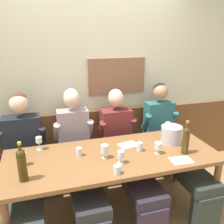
{
  "coord_description": "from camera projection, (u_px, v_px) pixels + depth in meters",
  "views": [
    {
      "loc": [
        -0.65,
        -2.03,
        1.95
      ],
      "look_at": [
        0.09,
        0.44,
        1.1
      ],
      "focal_mm": 39.14,
      "sensor_mm": 36.0,
      "label": 1
    }
  ],
  "objects": [
    {
      "name": "wine_glass_center_rear",
      "position": [
        158.0,
        146.0,
        2.5
      ],
      "size": [
        0.07,
        0.07,
        0.12
      ],
      "color": "silver",
      "rests_on": "dining_table"
    },
    {
      "name": "wine_glass_mid_left",
      "position": [
        23.0,
        157.0,
        2.29
      ],
      "size": [
        0.06,
        0.06,
        0.13
      ],
      "color": "silver",
      "rests_on": "dining_table"
    },
    {
      "name": "wine_glass_left_end",
      "position": [
        105.0,
        150.0,
        2.41
      ],
      "size": [
        0.07,
        0.07,
        0.14
      ],
      "color": "silver",
      "rests_on": "dining_table"
    },
    {
      "name": "wine_bottle_amber_mid",
      "position": [
        22.0,
        164.0,
        2.03
      ],
      "size": [
        0.08,
        0.08,
        0.36
      ],
      "color": "#3E2F0A",
      "rests_on": "dining_table"
    },
    {
      "name": "person_center_right_seat",
      "position": [
        79.0,
        155.0,
        2.76
      ],
      "size": [
        0.48,
        1.31,
        1.31
      ],
      "color": "#37323E",
      "rests_on": "ground"
    },
    {
      "name": "water_tumbler_left",
      "position": [
        79.0,
        152.0,
        2.47
      ],
      "size": [
        0.06,
        0.06,
        0.09
      ],
      "primitive_type": "cylinder",
      "color": "silver",
      "rests_on": "dining_table"
    },
    {
      "name": "water_tumbler_right",
      "position": [
        140.0,
        147.0,
        2.57
      ],
      "size": [
        0.06,
        0.06,
        0.09
      ],
      "primitive_type": "cylinder",
      "color": "silver",
      "rests_on": "dining_table"
    },
    {
      "name": "tasting_sheet_right_guest",
      "position": [
        128.0,
        145.0,
        2.72
      ],
      "size": [
        0.24,
        0.19,
        0.0
      ],
      "primitive_type": "cube",
      "rotation": [
        0.0,
        0.0,
        0.19
      ],
      "color": "white",
      "rests_on": "dining_table"
    },
    {
      "name": "water_tumbler_center",
      "position": [
        117.0,
        170.0,
        2.16
      ],
      "size": [
        0.07,
        0.07,
        0.08
      ],
      "primitive_type": "cylinder",
      "color": "silver",
      "rests_on": "dining_table"
    },
    {
      "name": "room_wall_back",
      "position": [
        91.0,
        76.0,
        3.19
      ],
      "size": [
        6.8,
        0.12,
        2.8
      ],
      "color": "beige",
      "rests_on": "ground"
    },
    {
      "name": "wine_glass_right_end",
      "position": [
        121.0,
        155.0,
        2.32
      ],
      "size": [
        0.07,
        0.07,
        0.13
      ],
      "color": "silver",
      "rests_on": "dining_table"
    },
    {
      "name": "wine_glass_by_bottle",
      "position": [
        39.0,
        141.0,
        2.58
      ],
      "size": [
        0.07,
        0.07,
        0.14
      ],
      "color": "silver",
      "rests_on": "dining_table"
    },
    {
      "name": "tasting_sheet_left_guest",
      "position": [
        181.0,
        160.0,
        2.4
      ],
      "size": [
        0.22,
        0.17,
        0.0
      ],
      "primitive_type": "cube",
      "rotation": [
        0.0,
        0.0,
        -0.09
      ],
      "color": "white",
      "rests_on": "dining_table"
    },
    {
      "name": "wood_wainscot_panel",
      "position": [
        94.0,
        143.0,
        3.44
      ],
      "size": [
        6.8,
        0.03,
        0.91
      ],
      "primitive_type": "cube",
      "color": "brown",
      "rests_on": "ground"
    },
    {
      "name": "person_left_seat",
      "position": [
        171.0,
        142.0,
        3.08
      ],
      "size": [
        0.48,
        1.31,
        1.31
      ],
      "color": "#2A3430",
      "rests_on": "ground"
    },
    {
      "name": "person_right_seat",
      "position": [
        23.0,
        162.0,
        2.61
      ],
      "size": [
        0.53,
        1.32,
        1.3
      ],
      "color": "#243533",
      "rests_on": "ground"
    },
    {
      "name": "ground_plane",
      "position": [
        116.0,
        222.0,
        2.64
      ],
      "size": [
        6.8,
        6.8,
        0.02
      ],
      "primitive_type": "cube",
      "color": "#96754B",
      "rests_on": "ground"
    },
    {
      "name": "person_center_left_seat",
      "position": [
        125.0,
        149.0,
        2.92
      ],
      "size": [
        0.49,
        1.32,
        1.26
      ],
      "color": "#332739",
      "rests_on": "ground"
    },
    {
      "name": "ice_bucket",
      "position": [
        171.0,
        135.0,
        2.75
      ],
      "size": [
        0.23,
        0.23,
        0.2
      ],
      "primitive_type": "cylinder",
      "color": "#BEB6C2",
      "rests_on": "dining_table"
    },
    {
      "name": "wall_bench",
      "position": [
        97.0,
        161.0,
        3.3
      ],
      "size": [
        2.48,
        0.42,
        0.94
      ],
      "color": "brown",
      "rests_on": "ground"
    },
    {
      "name": "wine_glass_near_bucket",
      "position": [
        168.0,
        126.0,
        3.01
      ],
      "size": [
        0.06,
        0.06,
        0.14
      ],
      "color": "silver",
      "rests_on": "dining_table"
    },
    {
      "name": "dining_table",
      "position": [
        113.0,
        161.0,
        2.53
      ],
      "size": [
        2.18,
        0.87,
        0.75
      ],
      "color": "brown",
      "rests_on": "ground"
    },
    {
      "name": "wine_bottle_clear_water",
      "position": [
        186.0,
        140.0,
        2.49
      ],
      "size": [
        0.07,
        0.07,
        0.36
      ],
      "color": "#412F13",
      "rests_on": "dining_table"
    }
  ]
}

